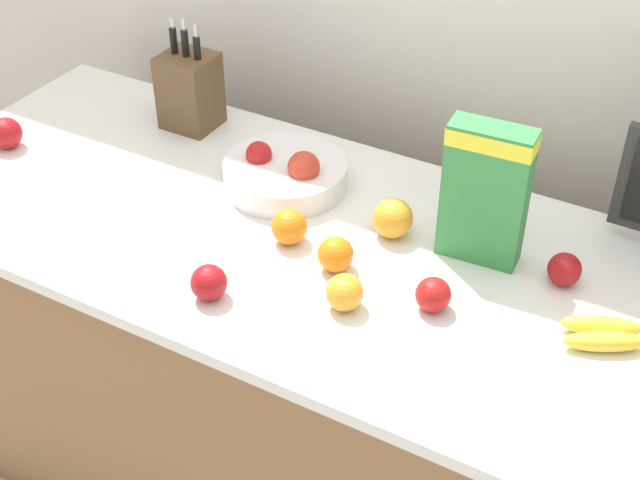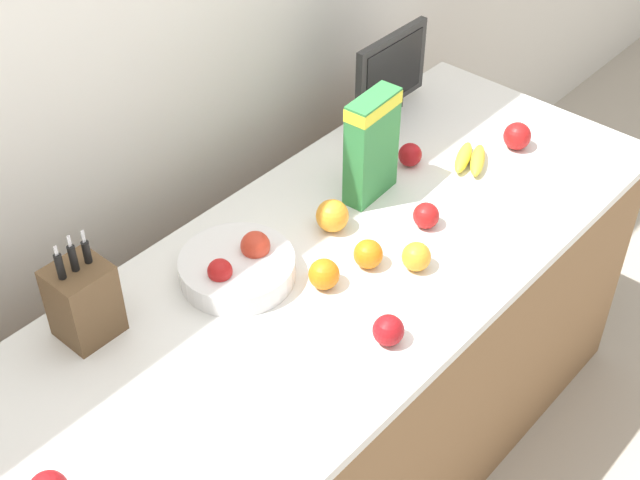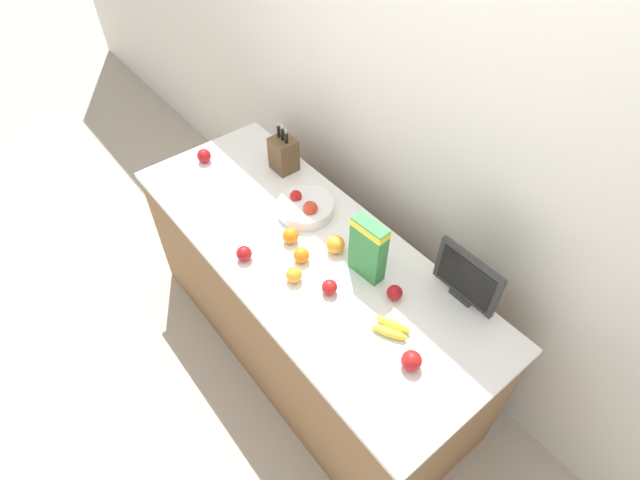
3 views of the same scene
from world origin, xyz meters
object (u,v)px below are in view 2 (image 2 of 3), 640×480
object	(u,v)px
fruit_bowl	(238,267)
apple_near_bananas	(517,136)
knife_block	(83,300)
apple_rightmost	(410,155)
orange_front_left	(416,257)
apple_leftmost	(426,216)
small_monitor	(391,72)
cereal_box	(372,143)
orange_mid_left	(368,254)
apple_front	(388,330)
banana_bunch	(471,159)
orange_by_cereal	(324,274)
orange_mid_right	(332,216)

from	to	relation	value
fruit_bowl	apple_near_bananas	size ratio (longest dim) A/B	3.52
knife_block	apple_rightmost	size ratio (longest dim) A/B	4.22
orange_front_left	fruit_bowl	bearing A→B (deg)	135.91
apple_leftmost	apple_near_bananas	size ratio (longest dim) A/B	0.86
apple_rightmost	small_monitor	bearing A→B (deg)	49.95
apple_near_bananas	cereal_box	bearing A→B (deg)	158.12
knife_block	orange_mid_left	size ratio (longest dim) A/B	3.86
apple_front	banana_bunch	bearing A→B (deg)	19.62
cereal_box	orange_front_left	size ratio (longest dim) A/B	4.13
apple_leftmost	apple_near_bananas	distance (m)	0.48
knife_block	fruit_bowl	xyz separation A→B (m)	(0.36, -0.13, -0.06)
fruit_bowl	banana_bunch	xyz separation A→B (m)	(0.79, -0.16, -0.02)
small_monitor	knife_block	bearing A→B (deg)	-176.93
knife_block	cereal_box	bearing A→B (deg)	-10.35
apple_rightmost	orange_by_cereal	size ratio (longest dim) A/B	0.88
small_monitor	apple_leftmost	world-z (taller)	small_monitor
knife_block	small_monitor	bearing A→B (deg)	3.07
apple_near_bananas	orange_mid_right	size ratio (longest dim) A/B	0.93
cereal_box	orange_mid_left	bearing A→B (deg)	-145.81
apple_front	apple_near_bananas	xyz separation A→B (m)	(0.88, 0.20, 0.00)
fruit_bowl	apple_near_bananas	world-z (taller)	fruit_bowl
apple_rightmost	apple_near_bananas	bearing A→B (deg)	-33.55
knife_block	apple_leftmost	bearing A→B (deg)	-23.26
cereal_box	apple_rightmost	bearing A→B (deg)	-4.14
knife_block	apple_rightmost	world-z (taller)	knife_block
small_monitor	apple_front	world-z (taller)	small_monitor
orange_mid_left	apple_rightmost	bearing A→B (deg)	23.76
apple_rightmost	apple_front	bearing A→B (deg)	-147.08
small_monitor	fruit_bowl	distance (m)	0.89
apple_rightmost	orange_mid_right	bearing A→B (deg)	-176.46
small_monitor	orange_by_cereal	world-z (taller)	small_monitor
cereal_box	apple_front	distance (m)	0.58
fruit_bowl	apple_rightmost	xyz separation A→B (m)	(0.67, -0.03, -0.00)
small_monitor	apple_rightmost	size ratio (longest dim) A/B	4.57
orange_mid_right	orange_by_cereal	bearing A→B (deg)	-144.47
orange_mid_right	apple_front	bearing A→B (deg)	-121.85
knife_block	orange_front_left	bearing A→B (deg)	-32.79
apple_front	orange_by_cereal	bearing A→B (deg)	79.29
orange_mid_right	orange_by_cereal	xyz separation A→B (m)	(-0.18, -0.13, -0.01)
apple_leftmost	orange_mid_left	distance (m)	0.23
apple_rightmost	apple_front	distance (m)	0.71
cereal_box	apple_front	size ratio (longest dim) A/B	4.17
banana_bunch	orange_mid_right	distance (m)	0.50
small_monitor	apple_leftmost	bearing A→B (deg)	-132.27
apple_near_bananas	orange_by_cereal	distance (m)	0.84
fruit_bowl	orange_by_cereal	xyz separation A→B (m)	(0.12, -0.18, 0.00)
apple_near_bananas	orange_mid_right	bearing A→B (deg)	166.01
knife_block	orange_mid_right	bearing A→B (deg)	-15.16
cereal_box	orange_by_cereal	size ratio (longest dim) A/B	3.97
banana_bunch	apple_near_bananas	xyz separation A→B (m)	(0.16, -0.05, 0.02)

